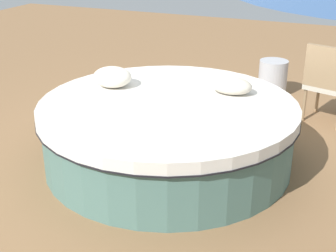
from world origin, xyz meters
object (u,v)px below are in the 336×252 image
(patio_chair, at_px, (329,79))
(side_table, at_px, (273,78))
(throw_pillow_0, at_px, (231,86))
(round_bed, at_px, (168,131))
(throw_pillow_1, at_px, (112,77))

(patio_chair, relative_size, side_table, 1.93)
(throw_pillow_0, distance_m, patio_chair, 1.50)
(round_bed, bearing_deg, throw_pillow_0, -136.75)
(throw_pillow_1, height_order, side_table, throw_pillow_1)
(side_table, bearing_deg, throw_pillow_1, 59.31)
(throw_pillow_1, height_order, patio_chair, patio_chair)
(patio_chair, bearing_deg, side_table, 152.42)
(patio_chair, bearing_deg, throw_pillow_0, -109.54)
(patio_chair, bearing_deg, round_bed, -112.91)
(round_bed, bearing_deg, side_table, -103.58)
(patio_chair, distance_m, side_table, 1.15)
(throw_pillow_0, relative_size, patio_chair, 0.44)
(round_bed, relative_size, side_table, 5.10)
(throw_pillow_1, distance_m, side_table, 2.66)
(throw_pillow_0, bearing_deg, patio_chair, -126.16)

